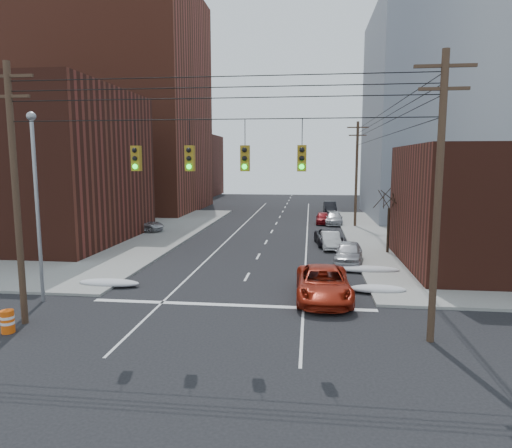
% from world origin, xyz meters
% --- Properties ---
extents(ground, '(160.00, 160.00, 0.00)m').
position_xyz_m(ground, '(0.00, 0.00, 0.00)').
color(ground, black).
rests_on(ground, ground).
extents(sidewalk_nw, '(40.00, 40.00, 0.15)m').
position_xyz_m(sidewalk_nw, '(-27.00, 27.00, 0.07)').
color(sidewalk_nw, gray).
rests_on(sidewalk_nw, ground).
extents(building_brick_tall, '(24.00, 20.00, 30.00)m').
position_xyz_m(building_brick_tall, '(-24.00, 48.00, 15.00)').
color(building_brick_tall, brown).
rests_on(building_brick_tall, ground).
extents(building_brick_near, '(20.00, 16.00, 13.00)m').
position_xyz_m(building_brick_near, '(-22.00, 22.00, 6.50)').
color(building_brick_near, '#471E15').
rests_on(building_brick_near, ground).
extents(building_brick_far, '(22.00, 18.00, 12.00)m').
position_xyz_m(building_brick_far, '(-26.00, 74.00, 6.00)').
color(building_brick_far, '#471E15').
rests_on(building_brick_far, ground).
extents(building_office, '(22.00, 20.00, 25.00)m').
position_xyz_m(building_office, '(22.00, 44.00, 12.50)').
color(building_office, gray).
rests_on(building_office, ground).
extents(building_glass, '(20.00, 18.00, 22.00)m').
position_xyz_m(building_glass, '(24.00, 70.00, 11.00)').
color(building_glass, gray).
rests_on(building_glass, ground).
extents(utility_pole_left, '(2.20, 0.28, 11.00)m').
position_xyz_m(utility_pole_left, '(-8.50, 3.00, 5.78)').
color(utility_pole_left, '#473323').
rests_on(utility_pole_left, ground).
extents(utility_pole_right, '(2.20, 0.28, 11.00)m').
position_xyz_m(utility_pole_right, '(8.50, 3.00, 5.78)').
color(utility_pole_right, '#473323').
rests_on(utility_pole_right, ground).
extents(utility_pole_far, '(2.20, 0.28, 11.00)m').
position_xyz_m(utility_pole_far, '(8.50, 34.00, 5.78)').
color(utility_pole_far, '#473323').
rests_on(utility_pole_far, ground).
extents(traffic_signals, '(17.00, 0.42, 2.02)m').
position_xyz_m(traffic_signals, '(0.10, 2.97, 7.17)').
color(traffic_signals, black).
rests_on(traffic_signals, ground).
extents(street_light, '(0.44, 0.44, 9.32)m').
position_xyz_m(street_light, '(-9.50, 6.00, 5.54)').
color(street_light, gray).
rests_on(street_light, ground).
extents(bare_tree, '(2.09, 2.20, 4.93)m').
position_xyz_m(bare_tree, '(9.59, 20.00, 2.32)').
color(bare_tree, black).
rests_on(bare_tree, ground).
extents(snow_nw, '(3.50, 1.08, 0.42)m').
position_xyz_m(snow_nw, '(-7.40, 9.00, 0.21)').
color(snow_nw, silver).
rests_on(snow_nw, ground).
extents(snow_ne, '(3.00, 1.08, 0.42)m').
position_xyz_m(snow_ne, '(7.40, 9.50, 0.21)').
color(snow_ne, silver).
rests_on(snow_ne, ground).
extents(snow_east_far, '(4.00, 1.08, 0.42)m').
position_xyz_m(snow_east_far, '(7.40, 14.00, 0.21)').
color(snow_east_far, silver).
rests_on(snow_east_far, ground).
extents(red_pickup, '(2.86, 5.93, 1.63)m').
position_xyz_m(red_pickup, '(4.48, 8.01, 0.81)').
color(red_pickup, maroon).
rests_on(red_pickup, ground).
extents(parked_car_a, '(2.37, 4.72, 1.54)m').
position_xyz_m(parked_car_a, '(6.40, 16.23, 0.77)').
color(parked_car_a, '#B2B2B7').
rests_on(parked_car_a, ground).
extents(parked_car_b, '(1.63, 4.06, 1.31)m').
position_xyz_m(parked_car_b, '(5.42, 21.84, 0.66)').
color(parked_car_b, silver).
rests_on(parked_car_b, ground).
extents(parked_car_c, '(2.62, 4.87, 1.30)m').
position_xyz_m(parked_car_c, '(5.39, 23.28, 0.65)').
color(parked_car_c, black).
rests_on(parked_car_c, ground).
extents(parked_car_d, '(2.07, 4.66, 1.33)m').
position_xyz_m(parked_car_d, '(6.40, 35.89, 0.66)').
color(parked_car_d, '#A3A3A7').
rests_on(parked_car_d, ground).
extents(parked_car_e, '(1.61, 3.87, 1.31)m').
position_xyz_m(parked_car_e, '(5.19, 36.31, 0.66)').
color(parked_car_e, maroon).
rests_on(parked_car_e, ground).
extents(parked_car_f, '(1.73, 4.63, 1.51)m').
position_xyz_m(parked_car_f, '(6.40, 47.36, 0.76)').
color(parked_car_f, black).
rests_on(parked_car_f, ground).
extents(lot_car_a, '(5.08, 3.35, 1.58)m').
position_xyz_m(lot_car_a, '(-15.06, 18.34, 0.94)').
color(lot_car_a, silver).
rests_on(lot_car_a, sidewalk_nw).
extents(lot_car_b, '(4.60, 2.25, 1.26)m').
position_xyz_m(lot_car_b, '(-12.65, 27.70, 0.78)').
color(lot_car_b, '#AEAEB3').
rests_on(lot_car_b, sidewalk_nw).
extents(lot_car_c, '(5.06, 3.59, 1.36)m').
position_xyz_m(lot_car_c, '(-19.20, 20.08, 0.83)').
color(lot_car_c, black).
rests_on(lot_car_c, sidewalk_nw).
extents(lot_car_d, '(4.49, 2.66, 1.43)m').
position_xyz_m(lot_car_d, '(-19.26, 26.92, 0.87)').
color(lot_car_d, '#ADACB1').
rests_on(lot_car_d, sidewalk_nw).
extents(construction_barrel, '(0.68, 0.68, 0.95)m').
position_xyz_m(construction_barrel, '(-8.50, 1.88, 0.49)').
color(construction_barrel, '#EB530C').
rests_on(construction_barrel, ground).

